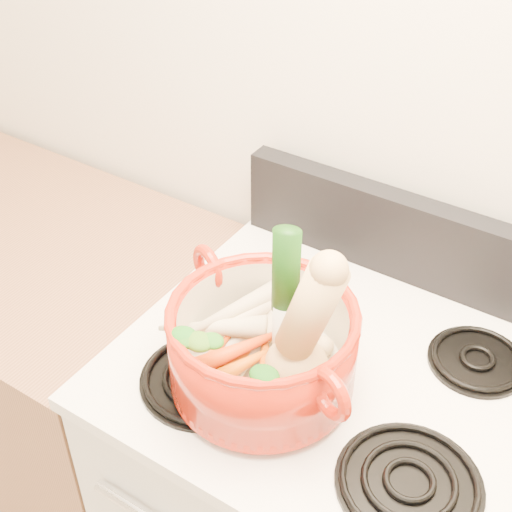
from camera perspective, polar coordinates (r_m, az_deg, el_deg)
The scene contains 24 objects.
wall_back at distance 1.35m, azimuth 15.28°, elevation 11.06°, with size 3.50×0.02×2.60m, color white.
cooktop at distance 1.29m, azimuth 7.08°, elevation -9.36°, with size 0.78×0.67×0.03m, color white.
control_backsplash at distance 1.44m, azimuth 12.90°, elevation 1.08°, with size 0.76×0.05×0.18m, color black.
burner_front_left at distance 1.25m, azimuth -4.16°, elevation -9.69°, with size 0.22×0.22×0.02m, color black.
burner_front_right at distance 1.14m, azimuth 12.16°, elevation -17.23°, with size 0.22×0.22×0.02m, color black.
burner_back_left at distance 1.43m, azimuth 2.98°, elevation -2.23°, with size 0.17×0.17×0.02m, color black.
burner_back_right at distance 1.33m, azimuth 17.29°, elevation -7.88°, with size 0.17×0.17×0.02m, color black.
dutch_oven at distance 1.18m, azimuth 0.54°, elevation -7.31°, with size 0.31×0.31×0.15m, color #A91C0A.
pot_handle_left at distance 1.25m, azimuth -3.88°, elevation -0.88°, with size 0.09×0.09×0.02m, color #A91C0A.
pot_handle_right at distance 1.04m, azimuth 5.97°, elevation -10.95°, with size 0.09×0.09×0.02m, color #A91C0A.
squash at distance 1.09m, azimuth 3.44°, elevation -5.63°, with size 0.11×0.11×0.26m, color tan, non-canonical shape.
leek at distance 1.12m, azimuth 2.37°, elevation -3.41°, with size 0.04×0.04×0.29m, color silver.
ginger at distance 1.22m, azimuth 4.13°, elevation -6.88°, with size 0.07×0.05×0.04m, color #D2B281.
parsnip_0 at distance 1.22m, azimuth -1.02°, elevation -6.52°, with size 0.04×0.04×0.20m, color beige.
parsnip_1 at distance 1.24m, azimuth -2.30°, elevation -5.59°, with size 0.04×0.04×0.19m, color beige.
parsnip_2 at distance 1.21m, azimuth 0.75°, elevation -6.18°, with size 0.05×0.05×0.21m, color beige.
parsnip_3 at distance 1.22m, azimuth -3.56°, elevation -5.59°, with size 0.04×0.04×0.19m, color beige.
parsnip_4 at distance 1.23m, azimuth -1.40°, elevation -4.99°, with size 0.04×0.04×0.20m, color beige.
parsnip_5 at distance 1.23m, azimuth -1.22°, elevation -4.05°, with size 0.05×0.05×0.25m, color beige.
carrot_0 at distance 1.19m, azimuth -1.03°, elevation -8.24°, with size 0.04×0.04×0.18m, color #C15A09.
carrot_1 at distance 1.19m, azimuth -3.75°, elevation -8.23°, with size 0.03×0.03×0.13m, color #CC440A.
carrot_2 at distance 1.15m, azimuth 0.72°, elevation -9.87°, with size 0.04×0.04×0.19m, color orange.
carrot_3 at distance 1.16m, azimuth -0.61°, elevation -8.55°, with size 0.03×0.03×0.13m, color #C95E0A.
carrot_4 at distance 1.17m, azimuth -1.72°, elevation -7.75°, with size 0.04×0.04×0.18m, color red.
Camera 1 is at (0.34, 0.59, 1.88)m, focal length 50.00 mm.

